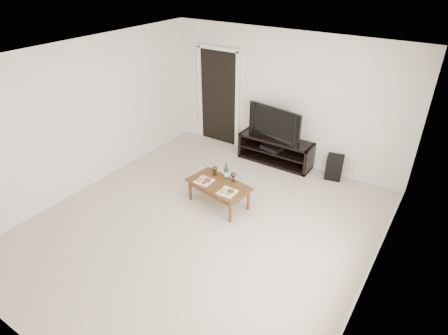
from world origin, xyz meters
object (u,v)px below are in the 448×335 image
subwoofer (334,167)px  coffee_table (219,194)px  media_console (275,150)px  television (278,123)px

subwoofer → coffee_table: 2.37m
media_console → television: 0.62m
media_console → television: bearing=0.0°
media_console → subwoofer: (1.21, 0.08, -0.05)m
subwoofer → media_console: bearing=171.4°
subwoofer → television: bearing=171.4°
subwoofer → coffee_table: bearing=-136.9°
media_console → television: (0.00, 0.00, 0.62)m
television → subwoofer: (1.21, 0.08, -0.66)m
television → subwoofer: television is taller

